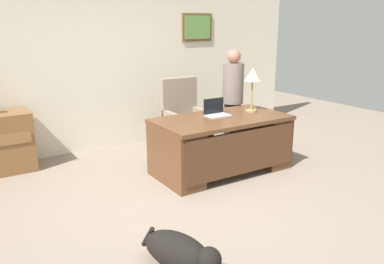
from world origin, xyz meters
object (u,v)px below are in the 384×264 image
Objects in this scene: desk at (223,143)px; desk_lamp at (253,77)px; laptop at (216,111)px; armchair at (184,121)px; person_standing at (233,100)px; dog_lying at (180,252)px.

desk_lamp reaches higher than desk.
desk is 0.43m from laptop.
armchair is 0.86m from laptop.
person_standing reaches higher than desk.
laptop is at bearing 89.64° from desk.
person_standing is (0.70, 0.70, 0.40)m from desk.
desk is at bearing -170.69° from desk_lamp.
desk reaches higher than dog_lying.
dog_lying is at bearing -135.33° from desk.
dog_lying is at bearing -142.19° from desk_lamp.
desk is 1.56× the size of armchair.
desk_lamp is (-0.14, -0.60, 0.42)m from person_standing.
armchair is at bearing 123.14° from desk_lamp.
dog_lying is at bearing -132.58° from laptop.
armchair is at bearing 90.82° from desk.
armchair reaches higher than dog_lying.
desk_lamp is at bearing -103.35° from person_standing.
person_standing is 0.88m from laptop.
desk_lamp is at bearing -7.16° from laptop.
person_standing is at bearing 76.65° from desk_lamp.
desk is 1.14× the size of person_standing.
armchair is at bearing 91.06° from laptop.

